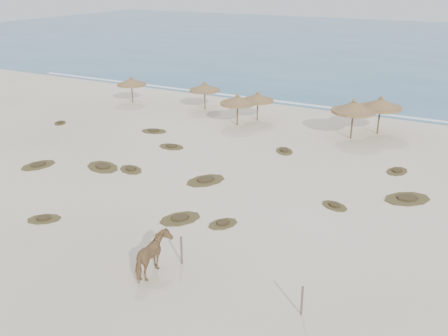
{
  "coord_description": "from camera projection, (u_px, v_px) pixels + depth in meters",
  "views": [
    {
      "loc": [
        15.09,
        -19.34,
        11.97
      ],
      "look_at": [
        1.88,
        5.0,
        1.1
      ],
      "focal_mm": 40.0,
      "sensor_mm": 36.0,
      "label": 1
    }
  ],
  "objects": [
    {
      "name": "scrub_11",
      "position": [
        44.0,
        219.0,
        25.9
      ],
      "size": [
        2.07,
        1.93,
        0.16
      ],
      "rotation": [
        0.0,
        0.0,
        0.62
      ],
      "color": "brown",
      "rests_on": "ground"
    },
    {
      "name": "scrub_0",
      "position": [
        38.0,
        165.0,
        33.11
      ],
      "size": [
        2.04,
        2.64,
        0.16
      ],
      "rotation": [
        0.0,
        0.0,
        1.33
      ],
      "color": "brown",
      "rests_on": "ground"
    },
    {
      "name": "scrub_5",
      "position": [
        407.0,
        199.0,
        28.21
      ],
      "size": [
        3.23,
        3.22,
        0.16
      ],
      "rotation": [
        0.0,
        0.0,
        0.78
      ],
      "color": "brown",
      "rests_on": "ground"
    },
    {
      "name": "scrub_7",
      "position": [
        284.0,
        151.0,
        35.76
      ],
      "size": [
        1.96,
        2.14,
        0.16
      ],
      "rotation": [
        0.0,
        0.0,
        2.15
      ],
      "color": "brown",
      "rests_on": "ground"
    },
    {
      "name": "scrub_4",
      "position": [
        334.0,
        206.0,
        27.35
      ],
      "size": [
        1.89,
        1.62,
        0.16
      ],
      "rotation": [
        0.0,
        0.0,
        2.7
      ],
      "color": "brown",
      "rests_on": "ground"
    },
    {
      "name": "scrub_3",
      "position": [
        206.0,
        180.0,
        30.7
      ],
      "size": [
        2.64,
        3.07,
        0.16
      ],
      "rotation": [
        0.0,
        0.0,
        1.12
      ],
      "color": "brown",
      "rests_on": "ground"
    },
    {
      "name": "fence_post_far",
      "position": [
        302.0,
        301.0,
        18.51
      ],
      "size": [
        0.09,
        0.09,
        1.23
      ],
      "primitive_type": "cylinder",
      "rotation": [
        0.0,
        0.0,
        0.06
      ],
      "color": "brown",
      "rests_on": "ground"
    },
    {
      "name": "palapa_3",
      "position": [
        237.0,
        100.0,
        41.21
      ],
      "size": [
        3.22,
        3.22,
        2.74
      ],
      "rotation": [
        0.0,
        0.0,
        0.11
      ],
      "color": "brown",
      "rests_on": "ground"
    },
    {
      "name": "palapa_5",
      "position": [
        354.0,
        107.0,
        37.75
      ],
      "size": [
        4.43,
        4.43,
        3.16
      ],
      "rotation": [
        0.0,
        0.0,
        0.41
      ],
      "color": "brown",
      "rests_on": "ground"
    },
    {
      "name": "scrub_13",
      "position": [
        171.0,
        147.0,
        36.65
      ],
      "size": [
        1.99,
        1.31,
        0.16
      ],
      "rotation": [
        0.0,
        0.0,
        0.01
      ],
      "color": "brown",
      "rests_on": "ground"
    },
    {
      "name": "scrub_2",
      "position": [
        131.0,
        169.0,
        32.39
      ],
      "size": [
        2.23,
        1.88,
        0.16
      ],
      "rotation": [
        0.0,
        0.0,
        2.74
      ],
      "color": "brown",
      "rests_on": "ground"
    },
    {
      "name": "palapa_4",
      "position": [
        381.0,
        104.0,
        38.93
      ],
      "size": [
        4.33,
        4.33,
        3.1
      ],
      "rotation": [
        0.0,
        0.0,
        0.39
      ],
      "color": "brown",
      "rests_on": "ground"
    },
    {
      "name": "palapa_0",
      "position": [
        131.0,
        82.0,
        48.53
      ],
      "size": [
        3.66,
        3.66,
        2.63
      ],
      "rotation": [
        0.0,
        0.0,
        -0.39
      ],
      "color": "brown",
      "rests_on": "ground"
    },
    {
      "name": "palapa_2",
      "position": [
        258.0,
        98.0,
        42.61
      ],
      "size": [
        3.66,
        3.66,
        2.59
      ],
      "rotation": [
        0.0,
        0.0,
        -0.43
      ],
      "color": "brown",
      "rests_on": "ground"
    },
    {
      "name": "scrub_10",
      "position": [
        397.0,
        171.0,
        32.12
      ],
      "size": [
        1.59,
        2.04,
        0.16
      ],
      "rotation": [
        0.0,
        0.0,
        1.32
      ],
      "color": "brown",
      "rests_on": "ground"
    },
    {
      "name": "ground",
      "position": [
        149.0,
        211.0,
        26.89
      ],
      "size": [
        160.0,
        160.0,
        0.0
      ],
      "primitive_type": "plane",
      "color": "beige",
      "rests_on": "ground"
    },
    {
      "name": "horse",
      "position": [
        153.0,
        256.0,
        20.9
      ],
      "size": [
        1.28,
        2.25,
        1.8
      ],
      "primitive_type": "imported",
      "rotation": [
        0.0,
        0.0,
        3.3
      ],
      "color": "olive",
      "rests_on": "ground"
    },
    {
      "name": "foam_line",
      "position": [
        310.0,
        105.0,
        48.16
      ],
      "size": [
        70.0,
        0.6,
        0.01
      ],
      "primitive_type": "cube",
      "color": "white",
      "rests_on": "ground"
    },
    {
      "name": "fence_post_near",
      "position": [
        182.0,
        250.0,
        21.76
      ],
      "size": [
        0.13,
        0.13,
        1.34
      ],
      "primitive_type": "cylinder",
      "rotation": [
        0.0,
        0.0,
        -0.39
      ],
      "color": "brown",
      "rests_on": "ground"
    },
    {
      "name": "scrub_1",
      "position": [
        103.0,
        167.0,
        32.83
      ],
      "size": [
        3.06,
        2.48,
        0.16
      ],
      "rotation": [
        0.0,
        0.0,
        2.81
      ],
      "color": "brown",
      "rests_on": "ground"
    },
    {
      "name": "ocean",
      "position": [
        403.0,
        45.0,
        88.25
      ],
      "size": [
        200.0,
        100.0,
        0.01
      ],
      "primitive_type": "cube",
      "color": "#2A5E80",
      "rests_on": "ground"
    },
    {
      "name": "palapa_1",
      "position": [
        205.0,
        87.0,
        46.08
      ],
      "size": [
        3.19,
        3.19,
        2.67
      ],
      "rotation": [
        0.0,
        0.0,
        0.13
      ],
      "color": "brown",
      "rests_on": "ground"
    },
    {
      "name": "scrub_9",
      "position": [
        180.0,
        218.0,
        25.93
      ],
      "size": [
        2.42,
        2.68,
        0.16
      ],
      "rotation": [
        0.0,
        0.0,
        1.02
      ],
      "color": "brown",
      "rests_on": "ground"
    },
    {
      "name": "scrub_6",
      "position": [
        154.0,
        131.0,
        40.25
      ],
      "size": [
        2.37,
        1.82,
        0.16
      ],
      "rotation": [
        0.0,
        0.0,
        0.24
      ],
      "color": "brown",
      "rests_on": "ground"
    },
    {
      "name": "scrub_12",
      "position": [
        223.0,
        224.0,
        25.4
      ],
      "size": [
        1.7,
        1.96,
        0.16
      ],
      "rotation": [
        0.0,
        0.0,
        1.11
      ],
      "color": "brown",
      "rests_on": "ground"
    },
    {
      "name": "scrub_8",
      "position": [
        60.0,
        123.0,
        42.42
      ],
      "size": [
        1.63,
        1.75,
        0.16
      ],
      "rotation": [
        0.0,
        0.0,
        2.2
      ],
      "color": "brown",
      "rests_on": "ground"
    }
  ]
}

